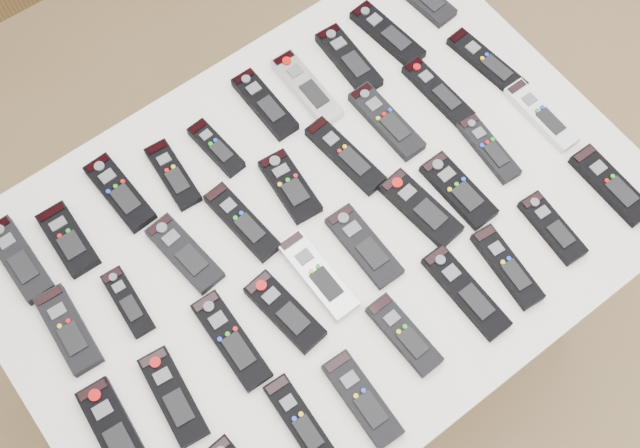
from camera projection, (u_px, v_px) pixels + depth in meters
ground at (326, 362)px, 2.25m from camera, size 4.00×4.00×0.00m
table at (320, 240)px, 1.61m from camera, size 1.25×0.88×0.78m
remote_0 at (19, 259)px, 1.52m from camera, size 0.06×0.18×0.02m
remote_1 at (68, 239)px, 1.54m from camera, size 0.07×0.15×0.02m
remote_2 at (120, 193)px, 1.58m from camera, size 0.06×0.18×0.02m
remote_3 at (173, 175)px, 1.60m from camera, size 0.06×0.16×0.02m
remote_4 at (216, 148)px, 1.62m from camera, size 0.05×0.14×0.02m
remote_5 at (265, 104)px, 1.66m from camera, size 0.05×0.17×0.02m
remote_6 at (307, 88)px, 1.68m from camera, size 0.06×0.19×0.02m
remote_7 at (349, 60)px, 1.70m from camera, size 0.07×0.18×0.02m
remote_8 at (387, 34)px, 1.73m from camera, size 0.07×0.19×0.02m
remote_10 at (68, 330)px, 1.47m from camera, size 0.07×0.17×0.02m
remote_11 at (128, 302)px, 1.49m from camera, size 0.05×0.14×0.02m
remote_12 at (185, 253)px, 1.53m from camera, size 0.08×0.18×0.02m
remote_13 at (242, 222)px, 1.55m from camera, size 0.06×0.18×0.02m
remote_14 at (290, 186)px, 1.58m from camera, size 0.07×0.16×0.02m
remote_15 at (345, 156)px, 1.61m from camera, size 0.07×0.20×0.02m
remote_16 at (386, 121)px, 1.64m from camera, size 0.06×0.19×0.02m
remote_17 at (438, 92)px, 1.67m from camera, size 0.05×0.18×0.02m
remote_18 at (487, 63)px, 1.70m from camera, size 0.06×0.20×0.02m
remote_19 at (115, 432)px, 1.39m from camera, size 0.08×0.19×0.02m
remote_20 at (173, 396)px, 1.42m from camera, size 0.08×0.18×0.02m
remote_21 at (231, 340)px, 1.46m from camera, size 0.06×0.20×0.02m
remote_22 at (285, 312)px, 1.48m from camera, size 0.08×0.17×0.02m
remote_23 at (318, 275)px, 1.51m from camera, size 0.06×0.19×0.02m
remote_24 at (364, 246)px, 1.53m from camera, size 0.06×0.17×0.02m
remote_25 at (421, 208)px, 1.56m from camera, size 0.08×0.18×0.02m
remote_26 at (458, 190)px, 1.58m from camera, size 0.06×0.17×0.02m
remote_27 at (488, 149)px, 1.62m from camera, size 0.06×0.16×0.02m
remote_28 at (541, 116)px, 1.65m from camera, size 0.05×0.18×0.02m
remote_31 at (301, 422)px, 1.40m from camera, size 0.06×0.18×0.02m
remote_32 at (362, 399)px, 1.41m from camera, size 0.06×0.18×0.02m
remote_33 at (404, 335)px, 1.46m from camera, size 0.06×0.16×0.02m
remote_34 at (466, 292)px, 1.50m from camera, size 0.05×0.20×0.02m
remote_35 at (507, 267)px, 1.51m from camera, size 0.06×0.18×0.02m
remote_36 at (552, 228)px, 1.55m from camera, size 0.06×0.16×0.02m
remote_37 at (611, 185)px, 1.58m from camera, size 0.06×0.18×0.02m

